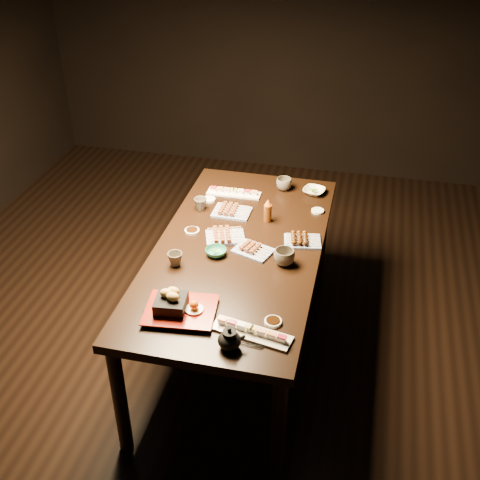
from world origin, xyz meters
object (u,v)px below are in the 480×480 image
sushi_platter_near (252,330)px  yakitori_plate_right (253,248)px  yakitori_plate_center (225,234)px  condiment_bottle (268,210)px  edamame_bowl_green (216,252)px  dining_table (238,301)px  tempura_tray (180,303)px  teacup_mid_right (284,257)px  yakitori_plate_left (232,209)px  teapot (229,338)px  sushi_platter_far (234,191)px  teacup_far_right (284,184)px  edamame_bowl_cream (314,191)px  teacup_near_left (175,259)px  teacup_far_left (201,204)px

sushi_platter_near → yakitori_plate_right: 0.66m
yakitori_plate_center → condiment_bottle: (0.20, 0.24, 0.04)m
yakitori_plate_right → edamame_bowl_green: size_ratio=1.76×
dining_table → yakitori_plate_center: size_ratio=8.41×
sushi_platter_near → tempura_tray: (-0.36, 0.07, 0.04)m
dining_table → teacup_mid_right: (0.27, -0.09, 0.42)m
yakitori_plate_left → teacup_mid_right: size_ratio=2.03×
sushi_platter_near → teapot: size_ratio=3.00×
edamame_bowl_green → tempura_tray: size_ratio=0.35×
sushi_platter_far → teacup_far_right: teacup_far_right is taller
yakitori_plate_center → teacup_mid_right: (0.36, -0.17, 0.02)m
edamame_bowl_cream → teacup_mid_right: size_ratio=1.23×
teacup_near_left → teapot: teapot is taller
sushi_platter_far → edamame_bowl_green: sushi_platter_far is taller
tempura_tray → condiment_bottle: condiment_bottle is taller
yakitori_plate_right → teacup_far_right: 0.74m
sushi_platter_near → teacup_near_left: (-0.50, 0.44, 0.01)m
yakitori_plate_left → teapot: bearing=-75.3°
edamame_bowl_green → teapot: bearing=-70.2°
edamame_bowl_cream → yakitori_plate_left: bearing=-141.3°
edamame_bowl_green → sushi_platter_near: bearing=-60.8°
condiment_bottle → teacup_far_right: bearing=86.1°
dining_table → yakitori_plate_center: 0.42m
yakitori_plate_right → edamame_bowl_cream: bearing=91.5°
sushi_platter_near → sushi_platter_far: 1.31m
teacup_far_left → teacup_far_right: teacup_far_right is taller
tempura_tray → teapot: 0.33m
dining_table → tempura_tray: (-0.14, -0.60, 0.44)m
tempura_tray → teacup_far_right: size_ratio=3.33×
teacup_near_left → condiment_bottle: (0.39, 0.55, 0.04)m
edamame_bowl_cream → tempura_tray: bearing=-109.4°
dining_table → teacup_far_left: bearing=133.3°
yakitori_plate_left → teacup_mid_right: (0.39, -0.45, 0.01)m
yakitori_plate_left → yakitori_plate_center: bearing=-82.4°
teacup_near_left → teacup_far_left: (-0.04, 0.59, -0.00)m
sushi_platter_near → sushi_platter_far: size_ratio=1.10×
dining_table → teacup_near_left: bearing=-138.8°
sushi_platter_near → yakitori_plate_left: (-0.34, 1.02, 0.01)m
edamame_bowl_green → teacup_mid_right: size_ratio=1.05×
teacup_mid_right → teapot: teapot is taller
condiment_bottle → yakitori_plate_left: bearing=170.9°
tempura_tray → teacup_mid_right: 0.65m
sushi_platter_far → condiment_bottle: size_ratio=2.36×
teacup_near_left → condiment_bottle: size_ratio=0.55×
dining_table → teapot: size_ratio=14.54×
yakitori_plate_center → sushi_platter_near: bearing=-86.0°
edamame_bowl_cream → teacup_far_right: (-0.20, 0.01, 0.02)m
yakitori_plate_right → teapot: teapot is taller
yakitori_plate_right → teacup_near_left: size_ratio=2.53×
sushi_platter_far → yakitori_plate_center: 0.51m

